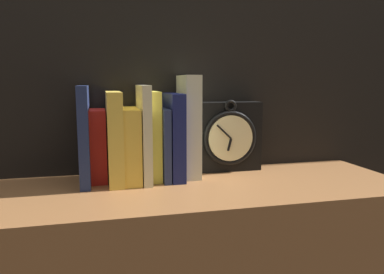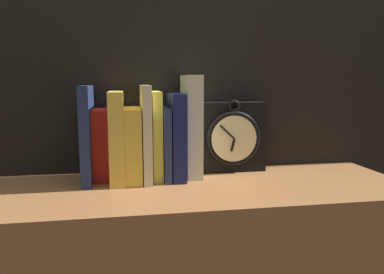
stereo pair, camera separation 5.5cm
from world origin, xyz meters
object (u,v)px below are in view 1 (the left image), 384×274
Objects in this scene: book_slot3_yellow at (130,145)px; book_slot8_cream at (189,126)px; book_slot2_yellow at (115,137)px; book_slot1_red at (98,145)px; book_slot5_yellow at (154,135)px; book_slot7_navy at (174,136)px; clock at (227,136)px; book_slot4_cream at (144,133)px; book_slot6_navy at (163,143)px; book_slot0_navy at (85,135)px.

book_slot8_cream is at bearing 6.10° from book_slot3_yellow.
book_slot2_yellow is 0.04m from book_slot3_yellow.
book_slot2_yellow is 0.19m from book_slot8_cream.
book_slot1_red is at bearing 148.10° from book_slot2_yellow.
book_slot1_red is at bearing 175.96° from book_slot5_yellow.
clock is at bearing 14.77° from book_slot7_navy.
book_slot8_cream is at bearing 5.47° from book_slot2_yellow.
book_slot2_yellow is at bearing -31.90° from book_slot1_red.
book_slot2_yellow reaches higher than book_slot1_red.
book_slot5_yellow is (0.03, 0.01, -0.01)m from book_slot4_cream.
book_slot3_yellow is 0.08m from book_slot6_navy.
book_slot8_cream reaches higher than book_slot1_red.
book_slot3_yellow is 0.16m from book_slot8_cream.
clock is 0.19m from book_slot6_navy.
book_slot2_yellow and book_slot5_yellow have the same top height.
clock is at bearing 6.74° from book_slot0_navy.
book_slot5_yellow is (0.13, -0.01, 0.02)m from book_slot1_red.
book_slot5_yellow is at bearing -4.04° from book_slot1_red.
book_slot8_cream reaches higher than book_slot3_yellow.
book_slot5_yellow is at bearing -171.15° from clock.
book_slot4_cream is 0.03m from book_slot5_yellow.
clock is 1.12× the size of book_slot1_red.
book_slot7_navy is (0.21, 0.00, -0.01)m from book_slot0_navy.
book_slot0_navy is at bearing 177.84° from book_slot2_yellow.
book_slot1_red is 0.80× the size of book_slot2_yellow.
book_slot6_navy is (-0.18, -0.04, -0.01)m from clock.
book_slot3_yellow is at bearing -0.37° from book_slot0_navy.
clock is 0.89× the size of book_slot2_yellow.
book_slot3_yellow is 0.04m from book_slot4_cream.
clock is 0.21m from book_slot5_yellow.
book_slot1_red is 0.68× the size of book_slot8_cream.
book_slot4_cream is at bearing -173.07° from book_slot6_navy.
book_slot6_navy is (0.12, 0.01, -0.02)m from book_slot2_yellow.
clock is at bearing 14.07° from book_slot8_cream.
book_slot0_navy and book_slot4_cream have the same top height.
book_slot4_cream is at bearing -175.80° from book_slot7_navy.
book_slot3_yellow is 0.11m from book_slot7_navy.
book_slot0_navy reaches higher than book_slot6_navy.
book_slot7_navy is (-0.15, -0.04, 0.01)m from clock.
book_slot5_yellow is 0.03m from book_slot6_navy.
book_slot5_yellow is at bearing 29.32° from book_slot4_cream.
book_slot0_navy is 0.26m from book_slot8_cream.
clock is at bearing 9.58° from book_slot3_yellow.
clock is 0.27m from book_slot3_yellow.
clock is 0.37m from book_slot0_navy.
book_slot1_red is 0.98× the size of book_slot3_yellow.
book_slot8_cream reaches higher than book_slot7_navy.
book_slot0_navy is 0.05m from book_slot1_red.
book_slot2_yellow is (0.04, -0.02, 0.02)m from book_slot1_red.
book_slot3_yellow is at bearing -167.91° from book_slot5_yellow.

